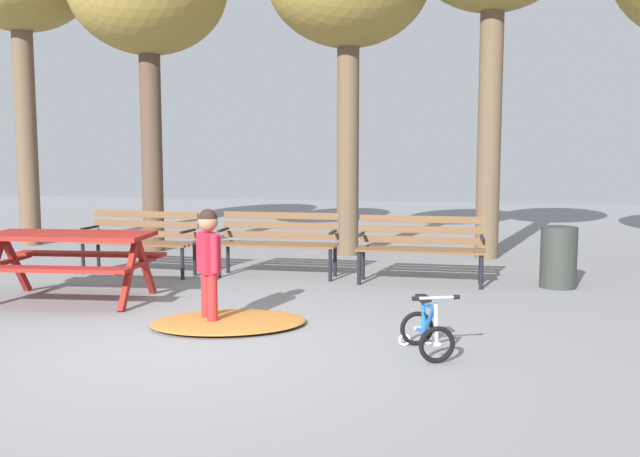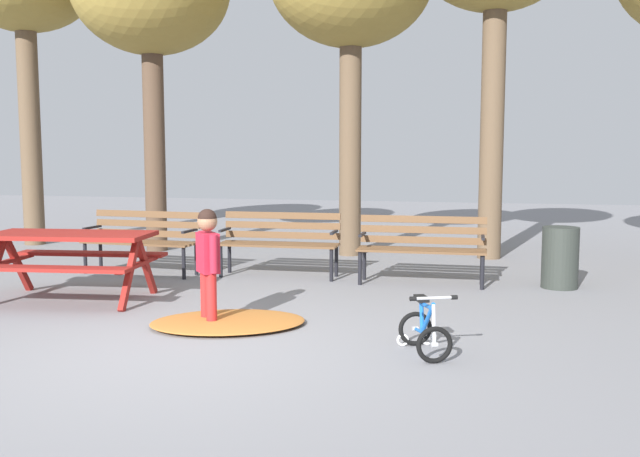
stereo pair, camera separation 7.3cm
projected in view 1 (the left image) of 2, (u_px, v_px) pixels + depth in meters
name	position (u px, v px, depth m)	size (l,w,h in m)	color
ground	(180.00, 351.00, 5.98)	(36.00, 36.00, 0.00)	gray
picnic_table	(69.00, 248.00, 7.91)	(1.94, 1.53, 0.79)	maroon
park_bench_far_left	(141.00, 237.00, 9.66)	(1.63, 0.56, 0.85)	brown
park_bench_left	(279.00, 238.00, 9.47)	(1.61, 0.50, 0.85)	brown
park_bench_right	(421.00, 244.00, 8.95)	(1.61, 0.48, 0.85)	brown
child_standing	(209.00, 257.00, 6.76)	(0.30, 0.35, 1.13)	red
kids_bicycle	(426.00, 330.00, 5.87)	(0.53, 0.63, 0.54)	black
leaf_pile	(229.00, 322.00, 6.83)	(1.49, 1.04, 0.07)	#B26B2D
trash_bin	(558.00, 257.00, 8.70)	(0.44, 0.44, 0.75)	#2D332D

